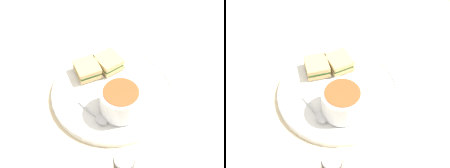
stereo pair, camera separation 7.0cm
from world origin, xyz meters
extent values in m
plane|color=beige|center=(0.00, 0.00, 0.00)|extent=(2.40, 2.40, 0.00)
cylinder|color=white|center=(0.00, 0.00, 0.01)|extent=(0.34, 0.34, 0.02)
torus|color=white|center=(0.00, 0.00, 0.02)|extent=(0.33, 0.33, 0.01)
cylinder|color=white|center=(0.06, 0.04, 0.02)|extent=(0.06, 0.06, 0.01)
cylinder|color=white|center=(0.06, 0.04, 0.06)|extent=(0.10, 0.10, 0.07)
cylinder|color=#B74C23|center=(0.06, 0.04, 0.09)|extent=(0.09, 0.09, 0.01)
cube|color=silver|center=(0.08, -0.04, 0.02)|extent=(0.04, 0.07, 0.00)
ellipsoid|color=silver|center=(0.11, 0.00, 0.02)|extent=(0.04, 0.04, 0.01)
cube|color=tan|center=(-0.08, -0.03, 0.03)|extent=(0.10, 0.10, 0.01)
cube|color=#33702D|center=(-0.08, -0.03, 0.04)|extent=(0.09, 0.09, 0.01)
cube|color=tan|center=(-0.08, -0.03, 0.05)|extent=(0.10, 0.10, 0.01)
cube|color=tan|center=(-0.04, -0.08, 0.03)|extent=(0.10, 0.09, 0.01)
cube|color=#33702D|center=(-0.04, -0.08, 0.04)|extent=(0.09, 0.09, 0.01)
cube|color=tan|center=(-0.04, -0.08, 0.05)|extent=(0.10, 0.09, 0.01)
cylinder|color=#B7B7BC|center=(0.22, 0.08, 0.09)|extent=(0.04, 0.04, 0.01)
camera|label=1|loc=(0.44, 0.11, 0.58)|focal=42.00mm
camera|label=2|loc=(0.42, 0.18, 0.58)|focal=42.00mm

